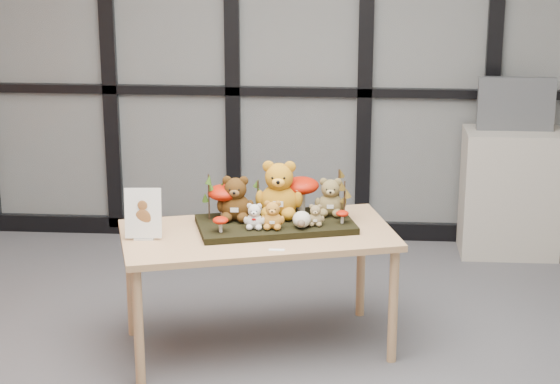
# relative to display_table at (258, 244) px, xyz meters

# --- Properties ---
(room_shell) EXTENTS (5.00, 5.00, 5.00)m
(room_shell) POSITION_rel_display_table_xyz_m (0.12, -0.68, 1.08)
(room_shell) COLOR beige
(room_shell) RESTS_ON floor
(glass_partition) EXTENTS (4.90, 0.06, 2.78)m
(glass_partition) POSITION_rel_display_table_xyz_m (0.12, 1.79, 0.82)
(glass_partition) COLOR #2D383F
(glass_partition) RESTS_ON floor
(display_table) EXTENTS (1.55, 1.06, 0.66)m
(display_table) POSITION_rel_display_table_xyz_m (0.00, 0.00, 0.00)
(display_table) COLOR tan
(display_table) RESTS_ON floor
(diorama_tray) EXTENTS (0.89, 0.61, 0.04)m
(diorama_tray) POSITION_rel_display_table_xyz_m (0.09, 0.08, 0.09)
(diorama_tray) COLOR black
(diorama_tray) RESTS_ON display_table
(bear_pooh_yellow) EXTENTS (0.31, 0.29, 0.34)m
(bear_pooh_yellow) POSITION_rel_display_table_xyz_m (0.10, 0.18, 0.27)
(bear_pooh_yellow) COLOR #BB7A16
(bear_pooh_yellow) RESTS_ON diorama_tray
(bear_brown_medium) EXTENTS (0.24, 0.23, 0.26)m
(bear_brown_medium) POSITION_rel_display_table_xyz_m (-0.13, 0.11, 0.23)
(bear_brown_medium) COLOR #41260C
(bear_brown_medium) RESTS_ON diorama_tray
(bear_tan_back) EXTENTS (0.21, 0.20, 0.22)m
(bear_tan_back) POSITION_rel_display_table_xyz_m (0.38, 0.22, 0.22)
(bear_tan_back) COLOR olive
(bear_tan_back) RESTS_ON diorama_tray
(bear_small_yellow) EXTENTS (0.15, 0.14, 0.16)m
(bear_small_yellow) POSITION_rel_display_table_xyz_m (0.08, -0.03, 0.18)
(bear_small_yellow) COLOR #B87726
(bear_small_yellow) RESTS_ON diorama_tray
(bear_white_bow) EXTENTS (0.14, 0.13, 0.15)m
(bear_white_bow) POSITION_rel_display_table_xyz_m (-0.01, -0.04, 0.18)
(bear_white_bow) COLOR silver
(bear_white_bow) RESTS_ON diorama_tray
(bear_beige_small) EXTENTS (0.12, 0.11, 0.12)m
(bear_beige_small) POSITION_rel_display_table_xyz_m (0.30, 0.03, 0.17)
(bear_beige_small) COLOR olive
(bear_beige_small) RESTS_ON diorama_tray
(plush_cream_hedgehog) EXTENTS (0.09, 0.08, 0.10)m
(plush_cream_hedgehog) POSITION_rel_display_table_xyz_m (0.23, -0.01, 0.15)
(plush_cream_hedgehog) COLOR beige
(plush_cream_hedgehog) RESTS_ON diorama_tray
(mushroom_back_left) EXTENTS (0.18, 0.18, 0.20)m
(mushroom_back_left) POSITION_rel_display_table_xyz_m (-0.19, 0.13, 0.20)
(mushroom_back_left) COLOR #9B1405
(mushroom_back_left) RESTS_ON diorama_tray
(mushroom_back_right) EXTENTS (0.19, 0.19, 0.21)m
(mushroom_back_right) POSITION_rel_display_table_xyz_m (0.22, 0.25, 0.21)
(mushroom_back_right) COLOR #9B1405
(mushroom_back_right) RESTS_ON diorama_tray
(mushroom_front_left) EXTENTS (0.08, 0.08, 0.09)m
(mushroom_front_left) POSITION_rel_display_table_xyz_m (-0.18, -0.11, 0.15)
(mushroom_front_left) COLOR #9B1405
(mushroom_front_left) RESTS_ON diorama_tray
(mushroom_front_right) EXTENTS (0.07, 0.07, 0.08)m
(mushroom_front_right) POSITION_rel_display_table_xyz_m (0.44, 0.08, 0.14)
(mushroom_front_right) COLOR #9B1405
(mushroom_front_right) RESTS_ON diorama_tray
(sprig_green_far_left) EXTENTS (0.05, 0.05, 0.25)m
(sprig_green_far_left) POSITION_rel_display_table_xyz_m (-0.27, 0.09, 0.23)
(sprig_green_far_left) COLOR #1B360C
(sprig_green_far_left) RESTS_ON diorama_tray
(sprig_green_mid_left) EXTENTS (0.05, 0.05, 0.19)m
(sprig_green_mid_left) POSITION_rel_display_table_xyz_m (-0.20, 0.16, 0.20)
(sprig_green_mid_left) COLOR #1B360C
(sprig_green_mid_left) RESTS_ON diorama_tray
(sprig_dry_far_right) EXTENTS (0.05, 0.05, 0.24)m
(sprig_dry_far_right) POSITION_rel_display_table_xyz_m (0.42, 0.26, 0.22)
(sprig_dry_far_right) COLOR brown
(sprig_dry_far_right) RESTS_ON diorama_tray
(sprig_dry_mid_right) EXTENTS (0.05, 0.05, 0.21)m
(sprig_dry_mid_right) POSITION_rel_display_table_xyz_m (0.45, 0.16, 0.21)
(sprig_dry_mid_right) COLOR brown
(sprig_dry_mid_right) RESTS_ON diorama_tray
(sprig_green_centre) EXTENTS (0.05, 0.05, 0.18)m
(sprig_green_centre) POSITION_rel_display_table_xyz_m (-0.02, 0.22, 0.19)
(sprig_green_centre) COLOR #1B360C
(sprig_green_centre) RESTS_ON diorama_tray
(sign_holder) EXTENTS (0.19, 0.07, 0.27)m
(sign_holder) POSITION_rel_display_table_xyz_m (-0.57, -0.14, 0.19)
(sign_holder) COLOR silver
(sign_holder) RESTS_ON display_table
(label_card) EXTENTS (0.08, 0.03, 0.00)m
(label_card) POSITION_rel_display_table_xyz_m (0.12, -0.26, 0.07)
(label_card) COLOR white
(label_card) RESTS_ON display_table
(cabinet) EXTENTS (0.64, 0.37, 0.85)m
(cabinet) POSITION_rel_display_table_xyz_m (1.55, 1.56, -0.17)
(cabinet) COLOR #A8A396
(cabinet) RESTS_ON floor
(monitor) EXTENTS (0.50, 0.05, 0.35)m
(monitor) POSITION_rel_display_table_xyz_m (1.55, 1.58, 0.43)
(monitor) COLOR #505358
(monitor) RESTS_ON cabinet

